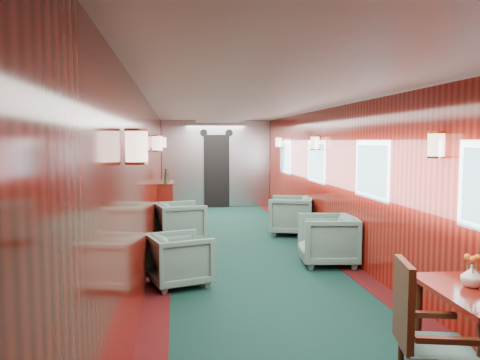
{
  "coord_description": "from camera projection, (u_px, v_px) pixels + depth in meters",
  "views": [
    {
      "loc": [
        -1.12,
        -6.96,
        1.84
      ],
      "look_at": [
        0.0,
        1.14,
        1.15
      ],
      "focal_mm": 35.0,
      "sensor_mm": 36.0,
      "label": 1
    }
  ],
  "objects": [
    {
      "name": "credenza",
      "position": [
        166.0,
        203.0,
        10.08
      ],
      "size": [
        0.34,
        1.07,
        1.24
      ],
      "color": "maroon",
      "rests_on": "ground"
    },
    {
      "name": "armchair_left_far",
      "position": [
        180.0,
        223.0,
        8.37
      ],
      "size": [
        0.99,
        0.97,
        0.74
      ],
      "primitive_type": "imported",
      "rotation": [
        0.0,
        0.0,
        1.82
      ],
      "color": "#204C47",
      "rests_on": "ground"
    },
    {
      "name": "bulkhead",
      "position": [
        216.0,
        164.0,
        12.92
      ],
      "size": [
        2.98,
        0.17,
        2.39
      ],
      "color": "#AEB1B5",
      "rests_on": "ground"
    },
    {
      "name": "armchair_right_near",
      "position": [
        327.0,
        240.0,
        6.94
      ],
      "size": [
        0.91,
        0.89,
        0.74
      ],
      "primitive_type": "imported",
      "rotation": [
        0.0,
        0.0,
        -1.7
      ],
      "color": "#204C47",
      "rests_on": "ground"
    },
    {
      "name": "side_chair",
      "position": [
        421.0,
        331.0,
        3.15
      ],
      "size": [
        0.55,
        0.57,
        1.04
      ],
      "rotation": [
        0.0,
        0.0,
        -0.24
      ],
      "color": "#204C47",
      "rests_on": "ground"
    },
    {
      "name": "windows_right",
      "position": [
        339.0,
        165.0,
        7.51
      ],
      "size": [
        0.02,
        8.6,
        0.8
      ],
      "color": "silver",
      "rests_on": "ground"
    },
    {
      "name": "flower_vase",
      "position": [
        472.0,
        276.0,
        3.49
      ],
      "size": [
        0.16,
        0.16,
        0.17
      ],
      "primitive_type": "imported",
      "rotation": [
        0.0,
        0.0,
        0.01
      ],
      "color": "silver",
      "rests_on": "dining_table"
    },
    {
      "name": "room",
      "position": [
        250.0,
        154.0,
        7.04
      ],
      "size": [
        12.0,
        12.1,
        2.4
      ],
      "color": "#0D2E26",
      "rests_on": "ground"
    },
    {
      "name": "wall_sconces",
      "position": [
        245.0,
        144.0,
        7.59
      ],
      "size": [
        2.97,
        7.97,
        0.25
      ],
      "color": "beige",
      "rests_on": "ground"
    },
    {
      "name": "armchair_right_far",
      "position": [
        291.0,
        215.0,
        9.18
      ],
      "size": [
        1.04,
        1.02,
        0.76
      ],
      "primitive_type": "imported",
      "rotation": [
        0.0,
        0.0,
        -1.89
      ],
      "color": "#204C47",
      "rests_on": "ground"
    },
    {
      "name": "armchair_left_near",
      "position": [
        180.0,
        259.0,
        5.95
      ],
      "size": [
        0.91,
        0.9,
        0.66
      ],
      "primitive_type": "imported",
      "rotation": [
        0.0,
        0.0,
        1.88
      ],
      "color": "#204C47",
      "rests_on": "ground"
    }
  ]
}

